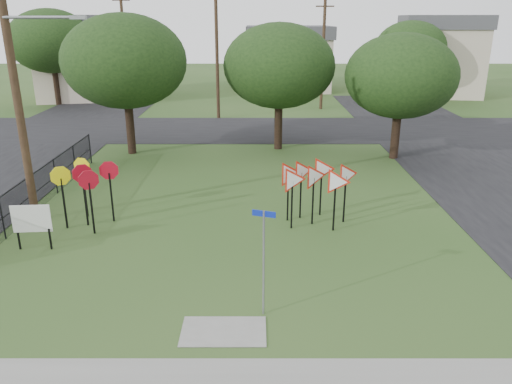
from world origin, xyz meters
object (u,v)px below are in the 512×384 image
(street_name_sign, at_px, (264,256))
(stop_sign_cluster, at_px, (85,179))
(yield_sign_cluster, at_px, (314,178))
(info_board, at_px, (32,220))

(street_name_sign, height_order, stop_sign_cluster, street_name_sign)
(stop_sign_cluster, xyz_separation_m, yield_sign_cluster, (7.96, 0.22, -0.02))
(stop_sign_cluster, relative_size, yield_sign_cluster, 0.78)
(stop_sign_cluster, xyz_separation_m, info_board, (-1.12, -1.99, -0.70))
(stop_sign_cluster, bearing_deg, info_board, -119.27)
(stop_sign_cluster, bearing_deg, yield_sign_cluster, 1.56)
(stop_sign_cluster, relative_size, info_board, 1.51)
(street_name_sign, bearing_deg, info_board, 153.01)
(street_name_sign, relative_size, info_board, 1.84)
(street_name_sign, xyz_separation_m, yield_sign_cluster, (1.85, 5.89, 0.08))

